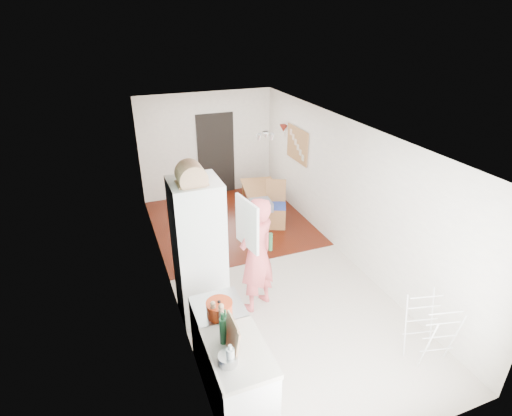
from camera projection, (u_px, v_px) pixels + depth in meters
room_shell at (262, 204)px, 6.57m from camera, size 3.20×7.00×2.50m
floor at (262, 267)px, 7.12m from camera, size 3.20×7.00×0.01m
wood_floor_overlay at (230, 222)px, 8.66m from camera, size 3.20×3.30×0.01m
sage_wall_panel at (193, 253)px, 4.11m from camera, size 0.02×3.00×1.30m
tile_splashback at (211, 341)px, 3.96m from camera, size 0.02×1.90×0.50m
doorway_recess at (216, 155)px, 9.66m from camera, size 0.90×0.04×2.00m
base_cabinet at (239, 383)px, 4.37m from camera, size 0.60×0.90×0.86m
worktop at (238, 352)px, 4.17m from camera, size 0.62×0.92×0.06m
range_cooker at (220, 336)px, 4.99m from camera, size 0.60×0.60×0.88m
cooker_top at (218, 307)px, 4.79m from camera, size 0.60×0.60×0.04m
fridge_housing at (199, 252)px, 5.58m from camera, size 0.66×0.66×2.15m
fridge_door at (247, 224)px, 5.32m from camera, size 0.14×0.56×0.70m
fridge_interior at (219, 218)px, 5.47m from camera, size 0.02×0.52×0.66m
pinboard at (298, 145)px, 8.54m from camera, size 0.03×0.90×0.70m
pinboard_frame at (297, 145)px, 8.54m from camera, size 0.00×0.94×0.74m
wall_sconce at (283, 128)px, 8.98m from camera, size 0.18×0.18×0.16m
person at (257, 246)px, 5.73m from camera, size 0.93×0.81×2.14m
dining_table at (262, 199)px, 9.23m from camera, size 0.86×1.28×0.41m
dining_chair at (276, 205)px, 8.29m from camera, size 0.55×0.55×0.99m
stool at (260, 219)px, 8.32m from camera, size 0.37×0.37×0.45m
grey_drape at (261, 205)px, 8.15m from camera, size 0.46×0.46×0.19m
drying_rack at (430, 331)px, 5.08m from camera, size 0.53×0.50×0.88m
bread_bin at (191, 176)px, 4.97m from camera, size 0.39×0.38×0.20m
red_casserole at (219, 309)px, 4.60m from camera, size 0.31×0.31×0.18m
steel_pan at (228, 359)px, 3.98m from camera, size 0.24×0.24×0.10m
held_bottle at (270, 242)px, 5.58m from camera, size 0.06×0.06×0.27m
bottle_a at (223, 331)px, 4.18m from camera, size 0.09×0.09×0.32m
bottle_b at (226, 324)px, 4.31m from camera, size 0.06×0.06×0.26m
bottle_c at (231, 357)px, 3.94m from camera, size 0.09×0.09×0.20m
pepper_mill_front at (213, 313)px, 4.51m from camera, size 0.07×0.07×0.21m
pepper_mill_back at (222, 317)px, 4.44m from camera, size 0.07×0.07×0.23m
chopping_boards at (232, 337)px, 4.05m from camera, size 0.08×0.30×0.40m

